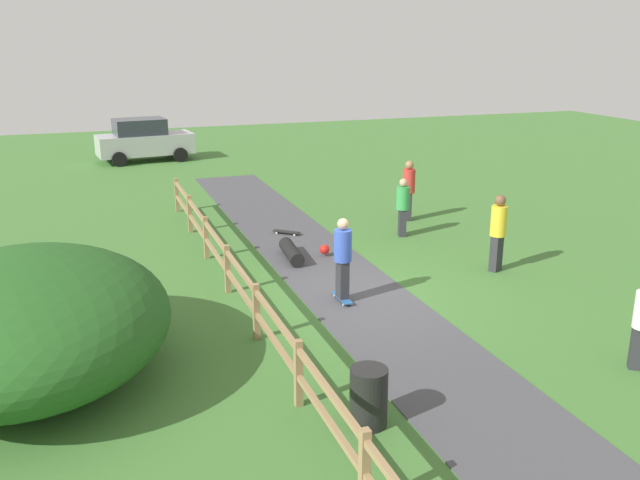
# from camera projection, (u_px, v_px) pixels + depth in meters

# --- Properties ---
(ground_plane) EXTENTS (60.00, 60.00, 0.00)m
(ground_plane) POSITION_uv_depth(u_px,v_px,m) (358.00, 298.00, 14.89)
(ground_plane) COLOR #427533
(asphalt_path) EXTENTS (2.40, 28.00, 0.02)m
(asphalt_path) POSITION_uv_depth(u_px,v_px,m) (358.00, 297.00, 14.89)
(asphalt_path) COLOR #47474C
(asphalt_path) RESTS_ON ground_plane
(wooden_fence) EXTENTS (0.12, 18.12, 1.10)m
(wooden_fence) POSITION_uv_depth(u_px,v_px,m) (240.00, 283.00, 13.87)
(wooden_fence) COLOR #997A51
(wooden_fence) RESTS_ON ground_plane
(bush_large) EXTENTS (4.66, 5.59, 2.07)m
(bush_large) POSITION_uv_depth(u_px,v_px,m) (26.00, 320.00, 11.17)
(bush_large) COLOR #23561E
(bush_large) RESTS_ON ground_plane
(trash_bin) EXTENTS (0.56, 0.56, 0.90)m
(trash_bin) POSITION_uv_depth(u_px,v_px,m) (369.00, 397.00, 9.94)
(trash_bin) COLOR black
(trash_bin) RESTS_ON ground_plane
(skater_riding) EXTENTS (0.39, 0.80, 1.84)m
(skater_riding) POSITION_uv_depth(u_px,v_px,m) (343.00, 255.00, 14.39)
(skater_riding) COLOR #265999
(skater_riding) RESTS_ON asphalt_path
(skater_fallen) EXTENTS (1.25, 1.54, 0.36)m
(skater_fallen) POSITION_uv_depth(u_px,v_px,m) (294.00, 252.00, 17.40)
(skater_fallen) COLOR black
(skater_fallen) RESTS_ON asphalt_path
(skateboard_loose) EXTENTS (0.73, 0.68, 0.08)m
(skateboard_loose) POSITION_uv_depth(u_px,v_px,m) (287.00, 232.00, 19.56)
(skateboard_loose) COLOR black
(skateboard_loose) RESTS_ON asphalt_path
(bystander_red) EXTENTS (0.49, 0.49, 1.86)m
(bystander_red) POSITION_uv_depth(u_px,v_px,m) (409.00, 187.00, 20.86)
(bystander_red) COLOR #2D2D33
(bystander_red) RESTS_ON ground_plane
(bystander_yellow) EXTENTS (0.52, 0.52, 1.89)m
(bystander_yellow) POSITION_uv_depth(u_px,v_px,m) (498.00, 229.00, 16.32)
(bystander_yellow) COLOR #2D2D33
(bystander_yellow) RESTS_ON ground_plane
(bystander_green) EXTENTS (0.48, 0.48, 1.66)m
(bystander_green) POSITION_uv_depth(u_px,v_px,m) (403.00, 205.00, 19.24)
(bystander_green) COLOR #2D2D33
(bystander_green) RESTS_ON ground_plane
(parked_car_silver) EXTENTS (4.36, 2.35, 1.92)m
(parked_car_silver) POSITION_uv_depth(u_px,v_px,m) (144.00, 140.00, 30.76)
(parked_car_silver) COLOR #B7B7BC
(parked_car_silver) RESTS_ON ground_plane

